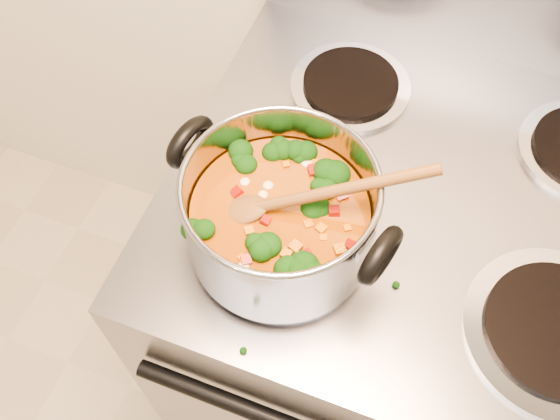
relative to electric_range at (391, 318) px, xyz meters
The scene contains 4 objects.
electric_range is the anchor object (origin of this frame).
stockpot 0.58m from the electric_range, 139.52° to the right, with size 0.30×0.24×0.14m.
wooden_spoon 0.61m from the electric_range, 138.43° to the right, with size 0.25×0.12×0.11m.
cooktop_crumbs 0.51m from the electric_range, behind, with size 0.25×0.24×0.01m.
Camera 1 is at (-0.03, 0.64, 1.64)m, focal length 40.00 mm.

